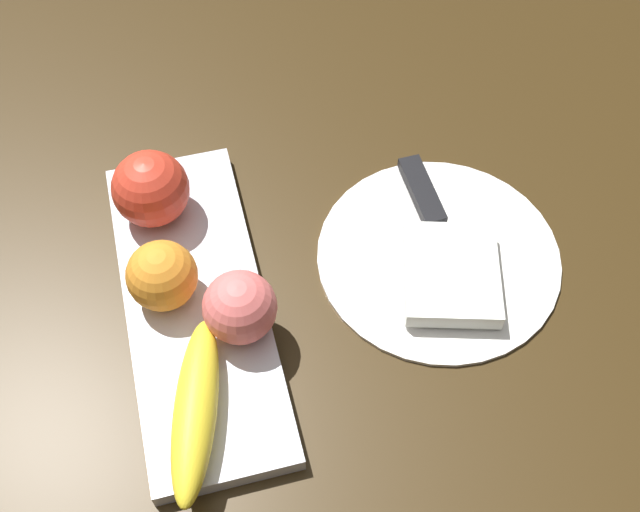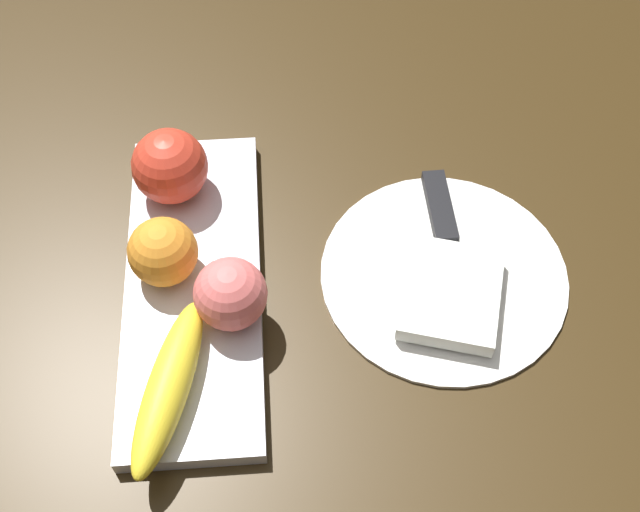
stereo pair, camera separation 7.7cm
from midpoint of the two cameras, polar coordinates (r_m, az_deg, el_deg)
The scene contains 9 objects.
ground_plane at distance 0.80m, azimuth -13.66°, elevation -6.47°, with size 2.40×2.40×0.00m, color #33240F.
fruit_tray at distance 0.81m, azimuth -11.51°, elevation -3.62°, with size 0.37×0.13×0.02m, color silver.
apple at distance 0.84m, azimuth -14.48°, elevation 4.43°, with size 0.08×0.08×0.08m, color red.
banana at distance 0.73m, azimuth -11.86°, elevation -10.79°, with size 0.17×0.04×0.04m, color yellow.
orange_near_apple at distance 0.78m, azimuth -13.90°, elevation -1.57°, with size 0.07×0.07×0.07m, color orange.
peach at distance 0.75m, azimuth -8.65°, elevation -3.83°, with size 0.07×0.07×0.07m, color #E46865.
dinner_plate at distance 0.83m, azimuth 5.76°, elevation -0.13°, with size 0.25×0.25×0.01m, color white.
folded_napkin at distance 0.80m, azimuth 6.52°, elevation -1.37°, with size 0.11×0.09×0.02m, color white.
knife at distance 0.86m, azimuth 5.00°, elevation 3.59°, with size 0.18×0.03×0.01m.
Camera 1 is at (0.38, 0.06, 0.69)m, focal length 45.36 mm.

